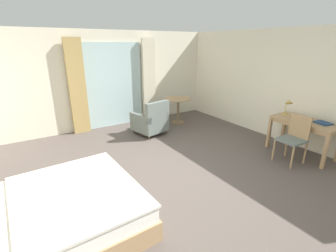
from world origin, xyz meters
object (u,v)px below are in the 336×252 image
Objects in this scene: desk_lamp at (288,104)px; bed at (41,220)px; armchair_by_window at (151,121)px; writing_desk at (305,125)px; desk_chair at (294,136)px; closed_book at (323,123)px; round_cafe_table at (178,105)px.

bed is at bearing -179.28° from desk_lamp.
desk_lamp reaches higher than armchair_by_window.
bed is 4.87m from writing_desk.
writing_desk is 1.34× the size of desk_chair.
desk_chair reaches higher than closed_book.
writing_desk is 0.54m from desk_lamp.
bed is at bearing -175.95° from closed_book.
desk_chair is at bearing -131.93° from desk_lamp.
closed_book is 0.40× the size of round_cafe_table.
bed is at bearing 174.43° from desk_chair.
round_cafe_table is at bearing 107.45° from writing_desk.
desk_lamp is at bearing 94.78° from writing_desk.
desk_chair is at bearing -169.68° from writing_desk.
armchair_by_window is (2.77, 2.37, 0.08)m from bed.
desk_chair is at bearing -5.57° from bed.
desk_lamp is 0.47× the size of armchair_by_window.
desk_chair is 3.22m from round_cafe_table.
desk_lamp is at bearing 0.72° from bed.
writing_desk is 1.69× the size of round_cafe_table.
armchair_by_window is at bearing 131.48° from desk_lamp.
bed is at bearing -139.42° from armchair_by_window.
closed_book is 3.72m from armchair_by_window.
writing_desk is at bearing -4.02° from bed.
bed is 4.76m from round_cafe_table.
desk_chair is 0.63m from closed_book.
round_cafe_table is (-0.94, 2.69, -0.46)m from desk_lamp.
writing_desk is at bearing -72.55° from round_cafe_table.
closed_book is at bearing -73.68° from writing_desk.
desk_chair reaches higher than round_cafe_table.
desk_lamp is at bearing -48.52° from armchair_by_window.
writing_desk is at bearing -85.22° from desk_lamp.
closed_book reaches higher than writing_desk.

